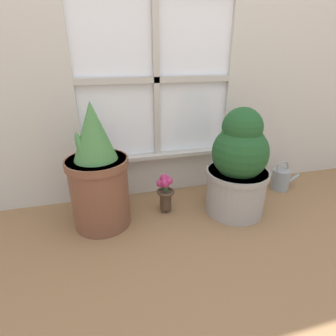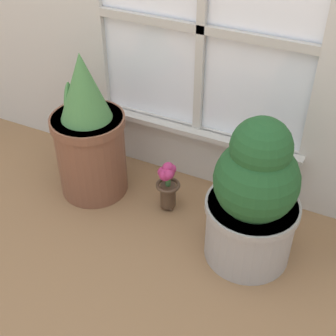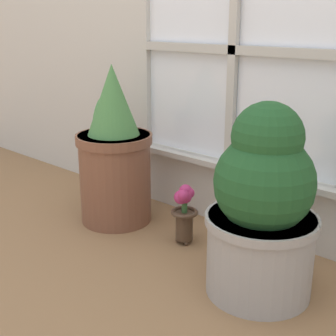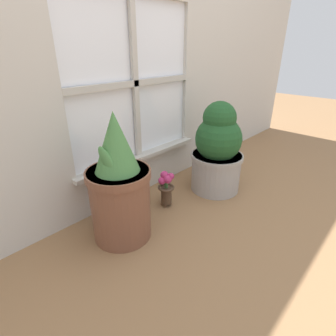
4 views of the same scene
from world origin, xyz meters
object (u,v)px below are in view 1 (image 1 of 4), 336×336
at_px(potted_plant_right, 238,166).
at_px(watering_can, 281,179).
at_px(flower_vase, 165,190).
at_px(potted_plant_left, 98,175).

distance_m(potted_plant_right, watering_can, 0.53).
distance_m(potted_plant_right, flower_vase, 0.45).
bearing_deg(potted_plant_right, watering_can, 20.66).
distance_m(potted_plant_left, potted_plant_right, 0.79).
height_order(potted_plant_left, flower_vase, potted_plant_left).
bearing_deg(potted_plant_left, watering_can, 4.37).
relative_size(potted_plant_right, flower_vase, 2.59).
relative_size(potted_plant_left, watering_can, 3.18).
xyz_separation_m(flower_vase, watering_can, (0.86, 0.07, -0.07)).
bearing_deg(flower_vase, potted_plant_right, -14.05).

